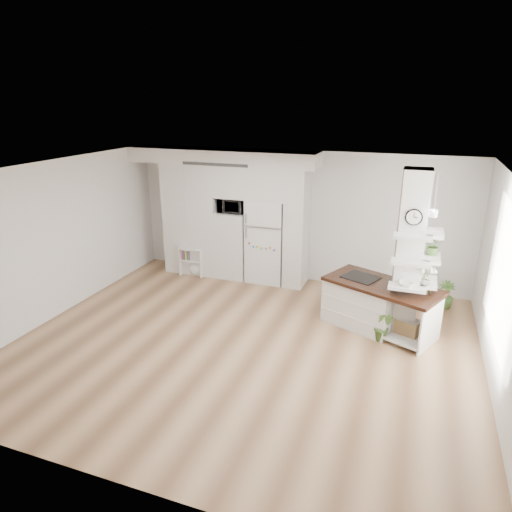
% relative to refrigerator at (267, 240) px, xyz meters
% --- Properties ---
extents(floor, '(7.00, 6.00, 0.01)m').
position_rel_refrigerator_xyz_m(floor, '(0.53, -2.68, -0.88)').
color(floor, tan).
rests_on(floor, ground).
extents(room, '(7.04, 6.04, 2.72)m').
position_rel_refrigerator_xyz_m(room, '(0.53, -2.68, 0.98)').
color(room, white).
rests_on(room, ground).
extents(cabinet_wall, '(4.00, 0.71, 2.70)m').
position_rel_refrigerator_xyz_m(cabinet_wall, '(-0.92, -0.01, 0.63)').
color(cabinet_wall, silver).
rests_on(cabinet_wall, floor).
extents(refrigerator, '(0.78, 0.69, 1.75)m').
position_rel_refrigerator_xyz_m(refrigerator, '(0.00, 0.00, 0.00)').
color(refrigerator, white).
rests_on(refrigerator, floor).
extents(column, '(0.69, 0.90, 2.70)m').
position_rel_refrigerator_xyz_m(column, '(2.90, -1.55, 0.48)').
color(column, silver).
rests_on(column, floor).
extents(window, '(0.00, 2.40, 2.40)m').
position_rel_refrigerator_xyz_m(window, '(4.00, -2.38, 0.62)').
color(window, white).
rests_on(window, room).
extents(pendant_light, '(0.12, 0.12, 0.10)m').
position_rel_refrigerator_xyz_m(pendant_light, '(2.23, -2.53, 1.24)').
color(pendant_light, white).
rests_on(pendant_light, room).
extents(kitchen_island, '(2.02, 1.52, 1.39)m').
position_rel_refrigerator_xyz_m(kitchen_island, '(2.28, -1.39, -0.44)').
color(kitchen_island, silver).
rests_on(kitchen_island, floor).
extents(bookshelf, '(0.54, 0.33, 0.62)m').
position_rel_refrigerator_xyz_m(bookshelf, '(-1.60, -0.28, -0.60)').
color(bookshelf, silver).
rests_on(bookshelf, floor).
extents(floor_plant_a, '(0.34, 0.30, 0.52)m').
position_rel_refrigerator_xyz_m(floor_plant_a, '(2.56, -1.85, -0.62)').
color(floor_plant_a, '#3E6628').
rests_on(floor_plant_a, floor).
extents(floor_plant_b, '(0.34, 0.34, 0.51)m').
position_rel_refrigerator_xyz_m(floor_plant_b, '(3.52, -0.18, -0.62)').
color(floor_plant_b, '#3E6628').
rests_on(floor_plant_b, floor).
extents(microwave, '(0.54, 0.37, 0.30)m').
position_rel_refrigerator_xyz_m(microwave, '(-0.75, -0.06, 0.69)').
color(microwave, '#2D2D2D').
rests_on(microwave, cabinet_wall).
extents(shelf_plant, '(0.27, 0.23, 0.30)m').
position_rel_refrigerator_xyz_m(shelf_plant, '(3.15, -1.38, 0.65)').
color(shelf_plant, '#3E6628').
rests_on(shelf_plant, column).
extents(decor_bowl, '(0.22, 0.22, 0.05)m').
position_rel_refrigerator_xyz_m(decor_bowl, '(2.82, -1.78, 0.13)').
color(decor_bowl, white).
rests_on(decor_bowl, column).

